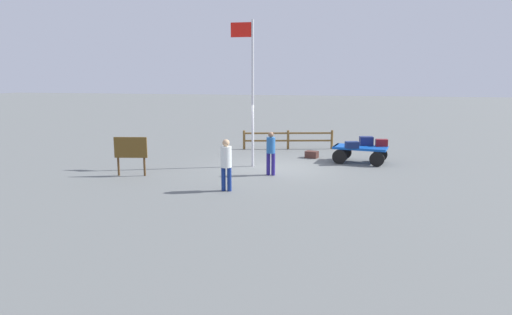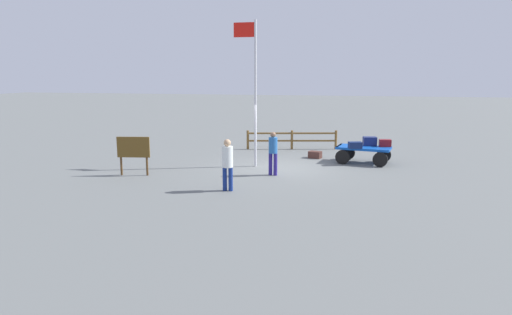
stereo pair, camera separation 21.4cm
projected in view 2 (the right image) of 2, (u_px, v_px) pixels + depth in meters
The scene contains 11 objects.
ground_plane at pixel (279, 168), 18.53m from camera, with size 120.00×120.00×0.00m, color slate.
luggage_cart at pixel (363, 151), 19.47m from camera, with size 2.35×1.63×0.70m.
suitcase_grey at pixel (385, 143), 19.43m from camera, with size 0.52×0.34×0.30m.
suitcase_tan at pixel (370, 141), 19.71m from camera, with size 0.61×0.48×0.37m.
suitcase_olive at pixel (355, 145), 19.01m from camera, with size 0.60×0.46×0.26m.
suitcase_dark at pixel (315, 155), 20.66m from camera, with size 0.62×0.52×0.30m.
worker_lead at pixel (227, 161), 14.79m from camera, with size 0.38×0.38×1.69m.
worker_trailing at pixel (273, 150), 17.08m from camera, with size 0.39×0.39×1.62m.
flagpole at pixel (253, 83), 18.28m from camera, with size 0.93×0.10×5.80m.
signboard at pixel (133, 150), 17.06m from camera, with size 1.21×0.26×1.45m.
wooden_fence at pixel (292, 138), 22.99m from camera, with size 4.41×1.10×0.94m.
Camera 2 is at (-3.06, 17.91, 3.78)m, focal length 32.40 mm.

